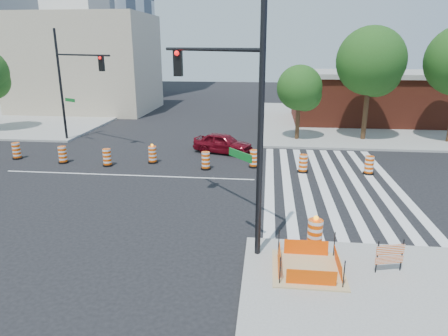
{
  "coord_description": "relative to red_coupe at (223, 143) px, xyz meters",
  "views": [
    {
      "loc": [
        7.61,
        -20.14,
        6.82
      ],
      "look_at": [
        5.66,
        -2.59,
        1.4
      ],
      "focal_mm": 32.0,
      "sensor_mm": 36.0,
      "label": 1
    }
  ],
  "objects": [
    {
      "name": "ground",
      "position": [
        -4.7,
        -5.35,
        -0.67
      ],
      "size": [
        120.0,
        120.0,
        0.0
      ],
      "primitive_type": "plane",
      "color": "black",
      "rests_on": "ground"
    },
    {
      "name": "sidewalk_ne",
      "position": [
        13.3,
        12.65,
        -0.59
      ],
      "size": [
        22.0,
        22.0,
        0.15
      ],
      "primitive_type": "cube",
      "color": "gray",
      "rests_on": "ground"
    },
    {
      "name": "sidewalk_nw",
      "position": [
        -22.7,
        12.65,
        -0.59
      ],
      "size": [
        22.0,
        22.0,
        0.15
      ],
      "primitive_type": "cube",
      "color": "gray",
      "rests_on": "ground"
    },
    {
      "name": "crosswalk_east",
      "position": [
        6.25,
        -5.35,
        -0.66
      ],
      "size": [
        6.75,
        13.5,
        0.01
      ],
      "color": "silver",
      "rests_on": "ground"
    },
    {
      "name": "lane_centerline",
      "position": [
        -4.7,
        -5.35,
        -0.66
      ],
      "size": [
        14.0,
        0.12,
        0.01
      ],
      "primitive_type": "cube",
      "color": "silver",
      "rests_on": "ground"
    },
    {
      "name": "excavation_pit",
      "position": [
        4.3,
        -14.35,
        -0.45
      ],
      "size": [
        2.2,
        2.2,
        0.9
      ],
      "color": "tan",
      "rests_on": "ground"
    },
    {
      "name": "brick_storefront",
      "position": [
        13.3,
        12.65,
        1.65
      ],
      "size": [
        16.5,
        8.5,
        4.6
      ],
      "color": "maroon",
      "rests_on": "ground"
    },
    {
      "name": "beige_midrise",
      "position": [
        -16.7,
        16.65,
        4.33
      ],
      "size": [
        14.0,
        10.0,
        10.0
      ],
      "primitive_type": "cube",
      "color": "#B8A88C",
      "rests_on": "ground"
    },
    {
      "name": "red_coupe",
      "position": [
        0.0,
        0.0,
        0.0
      ],
      "size": [
        4.22,
        2.69,
        1.34
      ],
      "primitive_type": "imported",
      "rotation": [
        0.0,
        0.0,
        1.26
      ],
      "color": "#5F0812",
      "rests_on": "ground"
    },
    {
      "name": "signal_pole_se",
      "position": [
        1.57,
        -12.09,
        4.5
      ],
      "size": [
        4.2,
        5.01,
        8.45
      ],
      "rotation": [
        0.0,
        0.0,
        2.26
      ],
      "color": "black",
      "rests_on": "ground"
    },
    {
      "name": "signal_pole_nw",
      "position": [
        -10.7,
        1.54,
        4.15
      ],
      "size": [
        5.18,
        3.15,
        7.85
      ],
      "rotation": [
        0.0,
        0.0,
        -0.54
      ],
      "color": "black",
      "rests_on": "ground"
    },
    {
      "name": "pit_drum",
      "position": [
        4.62,
        -12.98,
        -0.0
      ],
      "size": [
        0.63,
        0.63,
        1.25
      ],
      "color": "black",
      "rests_on": "ground"
    },
    {
      "name": "barricade",
      "position": [
        6.74,
        -14.16,
        0.07
      ],
      "size": [
        0.89,
        0.27,
        1.07
      ],
      "rotation": [
        0.0,
        0.0,
        0.25
      ],
      "color": "#EE4F05",
      "rests_on": "ground"
    },
    {
      "name": "tree_north_c",
      "position": [
        5.15,
        4.24,
        3.06
      ],
      "size": [
        3.3,
        3.27,
        5.55
      ],
      "color": "#382314",
      "rests_on": "ground"
    },
    {
      "name": "tree_north_d",
      "position": [
        10.07,
        4.75,
        4.85
      ],
      "size": [
        4.83,
        4.83,
        8.22
      ],
      "color": "#382314",
      "rests_on": "ground"
    },
    {
      "name": "median_drum_1",
      "position": [
        -12.71,
        -2.86,
        -0.19
      ],
      "size": [
        0.6,
        0.6,
        1.02
      ],
      "color": "black",
      "rests_on": "ground"
    },
    {
      "name": "median_drum_2",
      "position": [
        -9.37,
        -3.42,
        -0.19
      ],
      "size": [
        0.6,
        0.6,
        1.02
      ],
      "color": "black",
      "rests_on": "ground"
    },
    {
      "name": "median_drum_3",
      "position": [
        -6.46,
        -3.72,
        -0.19
      ],
      "size": [
        0.6,
        0.6,
        1.02
      ],
      "color": "black",
      "rests_on": "ground"
    },
    {
      "name": "median_drum_4",
      "position": [
        -3.97,
        -2.8,
        -0.18
      ],
      "size": [
        0.6,
        0.6,
        1.18
      ],
      "color": "black",
      "rests_on": "ground"
    },
    {
      "name": "median_drum_5",
      "position": [
        -0.56,
        -3.74,
        -0.19
      ],
      "size": [
        0.6,
        0.6,
        1.02
      ],
      "color": "black",
      "rests_on": "ground"
    },
    {
      "name": "median_drum_6",
      "position": [
        2.17,
        -3.02,
        -0.19
      ],
      "size": [
        0.6,
        0.6,
        1.02
      ],
      "color": "black",
      "rests_on": "ground"
    },
    {
      "name": "median_drum_7",
      "position": [
        4.95,
        -3.73,
        -0.19
      ],
      "size": [
        0.6,
        0.6,
        1.02
      ],
      "color": "black",
      "rests_on": "ground"
    },
    {
      "name": "median_drum_8",
      "position": [
        8.54,
        -3.67,
        -0.19
      ],
      "size": [
        0.6,
        0.6,
        1.02
      ],
      "color": "black",
      "rests_on": "ground"
    }
  ]
}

